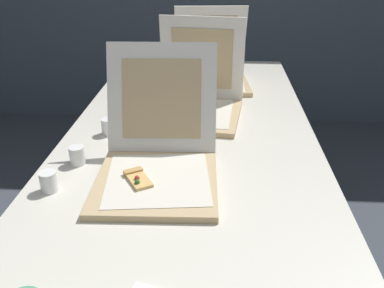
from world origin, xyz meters
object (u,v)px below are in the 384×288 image
table (190,148)px  cup_white_near_left (49,182)px  cup_white_near_center (77,155)px  pizza_box_middle (196,102)px  pizza_box_back (211,73)px  cup_white_far (144,94)px  pizza_box_front (157,162)px  cup_white_mid (108,127)px

table → cup_white_near_left: cup_white_near_left is taller
cup_white_near_left → cup_white_near_center: bearing=78.7°
cup_white_near_center → table: bearing=31.5°
table → pizza_box_middle: 0.27m
cup_white_near_center → cup_white_near_left: bearing=-101.3°
pizza_box_back → cup_white_far: bearing=-143.6°
table → pizza_box_front: pizza_box_front is taller
cup_white_near_center → pizza_box_middle: bearing=51.4°
cup_white_near_left → pizza_box_middle: bearing=57.3°
cup_white_near_center → cup_white_mid: size_ratio=1.00×
cup_white_near_center → cup_white_far: (0.12, 0.62, 0.00)m
table → cup_white_far: bearing=121.7°
cup_white_near_center → cup_white_near_left: size_ratio=1.00×
pizza_box_middle → cup_white_mid: (-0.33, -0.23, -0.02)m
cup_white_near_center → cup_white_near_left: (-0.03, -0.17, 0.00)m
table → pizza_box_back: pizza_box_back is taller
pizza_box_back → cup_white_mid: bearing=-126.1°
pizza_box_back → cup_white_near_center: size_ratio=6.47×
pizza_box_back → cup_white_far: pizza_box_back is taller
pizza_box_front → cup_white_near_left: size_ratio=8.02×
pizza_box_front → cup_white_mid: (-0.24, 0.31, -0.02)m
pizza_box_back → cup_white_near_center: 1.00m
table → pizza_box_front: 0.32m
pizza_box_middle → pizza_box_front: bearing=-92.9°
pizza_box_front → pizza_box_back: (0.15, 0.96, 0.00)m
cup_white_near_center → pizza_box_front: bearing=-13.5°
cup_white_far → pizza_box_front: bearing=-76.8°
pizza_box_front → pizza_box_back: bearing=79.2°
pizza_box_front → cup_white_far: 0.71m
pizza_box_back → cup_white_mid: pizza_box_back is taller
cup_white_near_center → cup_white_mid: (0.05, 0.24, 0.00)m
table → pizza_box_middle: pizza_box_middle is taller
table → pizza_box_middle: (0.01, 0.25, 0.10)m
pizza_box_middle → cup_white_near_center: bearing=-121.6°
pizza_box_middle → cup_white_near_center: 0.61m
pizza_box_middle → cup_white_far: size_ratio=6.62×
pizza_box_middle → cup_white_near_left: pizza_box_middle is taller
cup_white_far → table: bearing=-58.3°
cup_white_near_center → cup_white_far: size_ratio=1.00×
cup_white_near_left → cup_white_mid: bearing=79.1°
pizza_box_back → cup_white_near_left: pizza_box_back is taller
pizza_box_front → cup_white_near_left: 0.33m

